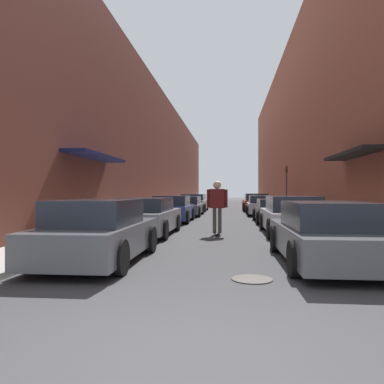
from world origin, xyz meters
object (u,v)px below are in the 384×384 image
at_px(parked_car_left_0, 99,232).
at_px(skateboarder, 217,202).
at_px(parked_car_left_1, 147,217).
at_px(parked_car_right_4, 256,203).
at_px(parked_car_left_2, 172,209).
at_px(manhole_cover, 252,279).
at_px(parked_car_right_1, 292,216).
at_px(parked_car_left_4, 194,203).
at_px(parked_car_right_3, 262,206).
at_px(traffic_light, 286,183).
at_px(parked_car_right_0, 326,234).
at_px(parked_car_right_2, 274,211).
at_px(parked_car_left_3, 187,206).

bearing_deg(parked_car_left_0, skateboarder, 65.93).
relative_size(parked_car_left_1, parked_car_right_4, 1.06).
xyz_separation_m(parked_car_left_2, manhole_cover, (3.25, -12.05, -0.63)).
relative_size(parked_car_left_0, parked_car_right_1, 0.89).
bearing_deg(parked_car_left_4, parked_car_right_4, 6.80).
relative_size(parked_car_right_3, skateboarder, 2.23).
bearing_deg(parked_car_right_3, traffic_light, 59.47).
xyz_separation_m(parked_car_left_1, manhole_cover, (3.27, -6.31, -0.62)).
height_order(parked_car_right_0, traffic_light, traffic_light).
distance_m(parked_car_left_0, manhole_cover, 3.47).
bearing_deg(parked_car_right_4, parked_car_right_0, -90.04).
distance_m(parked_car_left_2, parked_car_right_4, 12.06).
xyz_separation_m(parked_car_right_1, parked_car_right_3, (-0.14, 10.88, -0.04)).
bearing_deg(traffic_light, parked_car_left_0, -108.87).
height_order(parked_car_right_1, traffic_light, traffic_light).
bearing_deg(parked_car_right_3, parked_car_right_1, -89.27).
distance_m(parked_car_left_4, parked_car_right_0, 21.46).
bearing_deg(parked_car_right_2, parked_car_right_4, 90.63).
relative_size(parked_car_left_4, skateboarder, 2.57).
distance_m(parked_car_right_3, manhole_cover, 18.01).
xyz_separation_m(parked_car_right_2, parked_car_right_4, (-0.12, 10.93, 0.10)).
distance_m(parked_car_left_2, parked_car_left_4, 10.45).
distance_m(parked_car_left_4, skateboarder, 16.17).
bearing_deg(traffic_light, parked_car_left_2, -126.63).
xyz_separation_m(parked_car_left_4, traffic_light, (6.92, -1.07, 1.49)).
bearing_deg(manhole_cover, parked_car_right_3, 84.74).
height_order(parked_car_left_0, parked_car_right_3, parked_car_left_0).
height_order(parked_car_left_4, traffic_light, traffic_light).
height_order(parked_car_left_2, parked_car_right_3, parked_car_left_2).
height_order(parked_car_left_2, skateboarder, skateboarder).
relative_size(parked_car_right_0, parked_car_right_2, 1.05).
height_order(parked_car_left_2, manhole_cover, parked_car_left_2).
bearing_deg(traffic_light, skateboarder, -106.95).
relative_size(parked_car_left_2, parked_car_left_4, 0.85).
height_order(parked_car_right_3, manhole_cover, parked_car_right_3).
bearing_deg(parked_car_left_4, skateboarder, -81.54).
relative_size(parked_car_left_3, skateboarder, 2.45).
bearing_deg(parked_car_right_1, parked_car_right_4, 90.56).
relative_size(parked_car_right_3, parked_car_right_4, 1.00).
bearing_deg(traffic_light, parked_car_right_0, -96.07).
bearing_deg(traffic_light, parked_car_left_1, -114.82).
distance_m(parked_car_left_0, parked_car_right_4, 22.33).
bearing_deg(parked_car_left_1, parked_car_left_3, 89.15).
distance_m(parked_car_left_2, parked_car_right_3, 7.64).
xyz_separation_m(parked_car_right_1, parked_car_right_2, (-0.04, 5.12, -0.09)).
bearing_deg(traffic_light, manhole_cover, -99.86).
distance_m(parked_car_left_0, parked_car_left_1, 5.04).
distance_m(parked_car_right_0, skateboarder, 5.52).
bearing_deg(parked_car_right_3, parked_car_left_4, 136.61).
xyz_separation_m(parked_car_left_1, parked_car_left_2, (0.02, 5.74, 0.00)).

